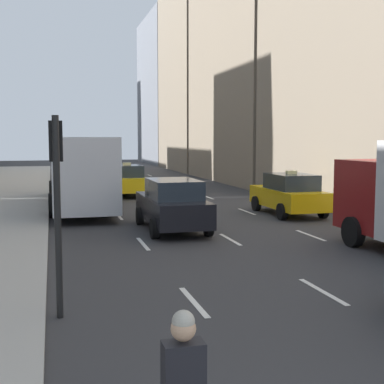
{
  "coord_description": "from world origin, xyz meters",
  "views": [
    {
      "loc": [
        -2.82,
        -1.87,
        3.19
      ],
      "look_at": [
        1.0,
        12.71,
        1.69
      ],
      "focal_mm": 50.0,
      "sensor_mm": 36.0,
      "label": 1
    }
  ],
  "objects_px": {
    "sedan_black_near": "(172,204)",
    "traffic_light_pole": "(57,183)",
    "taxi_third": "(104,168)",
    "taxi_second": "(289,194)",
    "city_bus": "(79,169)",
    "taxi_lead": "(127,180)"
  },
  "relations": [
    {
      "from": "taxi_second",
      "to": "traffic_light_pole",
      "type": "height_order",
      "value": "traffic_light_pole"
    },
    {
      "from": "taxi_second",
      "to": "taxi_third",
      "type": "distance_m",
      "value": 23.2
    },
    {
      "from": "city_bus",
      "to": "traffic_light_pole",
      "type": "height_order",
      "value": "traffic_light_pole"
    },
    {
      "from": "taxi_lead",
      "to": "sedan_black_near",
      "type": "height_order",
      "value": "taxi_lead"
    },
    {
      "from": "sedan_black_near",
      "to": "traffic_light_pole",
      "type": "distance_m",
      "value": 9.34
    },
    {
      "from": "taxi_third",
      "to": "taxi_second",
      "type": "bearing_deg",
      "value": -76.03
    },
    {
      "from": "taxi_second",
      "to": "taxi_third",
      "type": "height_order",
      "value": "same"
    },
    {
      "from": "taxi_third",
      "to": "traffic_light_pole",
      "type": "bearing_deg",
      "value": -96.75
    },
    {
      "from": "taxi_lead",
      "to": "sedan_black_near",
      "type": "relative_size",
      "value": 0.93
    },
    {
      "from": "taxi_lead",
      "to": "taxi_third",
      "type": "bearing_deg",
      "value": 90.0
    },
    {
      "from": "taxi_lead",
      "to": "sedan_black_near",
      "type": "xyz_separation_m",
      "value": [
        0.0,
        -11.76,
        0.03
      ]
    },
    {
      "from": "taxi_second",
      "to": "sedan_black_near",
      "type": "height_order",
      "value": "taxi_second"
    },
    {
      "from": "taxi_third",
      "to": "sedan_black_near",
      "type": "distance_m",
      "value": 25.06
    },
    {
      "from": "taxi_third",
      "to": "city_bus",
      "type": "distance_m",
      "value": 17.97
    },
    {
      "from": "taxi_third",
      "to": "city_bus",
      "type": "xyz_separation_m",
      "value": [
        -2.81,
        -17.73,
        0.91
      ]
    },
    {
      "from": "sedan_black_near",
      "to": "traffic_light_pole",
      "type": "xyz_separation_m",
      "value": [
        -3.95,
        -8.33,
        1.5
      ]
    },
    {
      "from": "city_bus",
      "to": "traffic_light_pole",
      "type": "relative_size",
      "value": 3.22
    },
    {
      "from": "sedan_black_near",
      "to": "taxi_second",
      "type": "bearing_deg",
      "value": 24.44
    },
    {
      "from": "sedan_black_near",
      "to": "traffic_light_pole",
      "type": "relative_size",
      "value": 1.32
    },
    {
      "from": "taxi_third",
      "to": "traffic_light_pole",
      "type": "distance_m",
      "value": 33.66
    },
    {
      "from": "taxi_second",
      "to": "sedan_black_near",
      "type": "bearing_deg",
      "value": -155.56
    },
    {
      "from": "sedan_black_near",
      "to": "city_bus",
      "type": "height_order",
      "value": "city_bus"
    }
  ]
}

